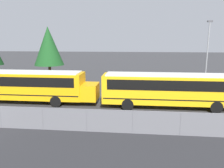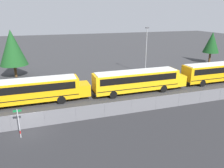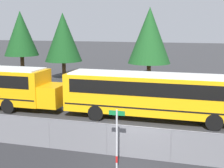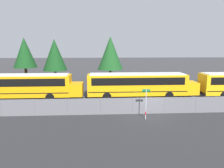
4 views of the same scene
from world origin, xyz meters
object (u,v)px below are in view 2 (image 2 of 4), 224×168
object	(u,v)px
street_sign	(19,123)
tree_2	(212,42)
school_bus_4	(219,71)
light_pole	(146,49)
school_bus_3	(138,80)
school_bus_2	(31,90)
tree_1	(12,48)

from	to	relation	value
street_sign	tree_2	world-z (taller)	tree_2
school_bus_4	street_sign	world-z (taller)	school_bus_4
school_bus_4	street_sign	distance (m)	30.42
school_bus_4	light_pole	size ratio (longest dim) A/B	1.63
tree_2	school_bus_3	bearing A→B (deg)	-151.76
school_bus_4	school_bus_2	bearing A→B (deg)	-179.84
school_bus_2	tree_1	size ratio (longest dim) A/B	1.67
school_bus_4	tree_2	bearing A→B (deg)	53.66
school_bus_2	school_bus_3	distance (m)	14.10
school_bus_3	light_pole	world-z (taller)	light_pole
light_pole	tree_1	size ratio (longest dim) A/B	1.03
school_bus_2	school_bus_3	size ratio (longest dim) A/B	1.00
school_bus_3	tree_1	size ratio (longest dim) A/B	1.67
school_bus_2	tree_2	size ratio (longest dim) A/B	2.00
school_bus_2	tree_1	xyz separation A→B (m)	(-2.85, 13.47, 3.27)
school_bus_2	tree_1	bearing A→B (deg)	101.96
school_bus_3	school_bus_4	distance (m)	14.44
school_bus_2	school_bus_3	world-z (taller)	same
school_bus_2	school_bus_3	bearing A→B (deg)	-1.26
light_pole	street_sign	bearing A→B (deg)	-141.85
school_bus_2	light_pole	world-z (taller)	light_pole
school_bus_4	tree_2	xyz separation A→B (m)	(8.96, 12.18, 2.68)
tree_2	school_bus_4	bearing A→B (deg)	-126.34
school_bus_2	school_bus_4	bearing A→B (deg)	0.16
school_bus_3	school_bus_2	bearing A→B (deg)	178.74
light_pole	tree_2	distance (m)	18.51
school_bus_2	school_bus_4	xyz separation A→B (m)	(28.53, 0.08, 0.00)
school_bus_3	street_sign	xyz separation A→B (m)	(-14.94, -7.52, -0.39)
school_bus_3	street_sign	distance (m)	16.73
street_sign	light_pole	xyz separation A→B (m)	(20.29, 15.94, 3.10)
school_bus_2	street_sign	xyz separation A→B (m)	(-0.84, -7.83, -0.39)
street_sign	tree_1	world-z (taller)	tree_1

